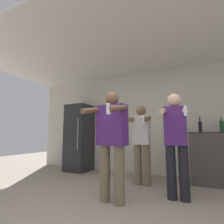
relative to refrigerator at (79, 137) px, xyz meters
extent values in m
cube|color=beige|center=(2.02, 0.35, 0.39)|extent=(7.00, 0.06, 2.55)
cube|color=silver|center=(2.02, -1.06, 1.69)|extent=(7.00, 3.28, 0.05)
cube|color=#262628|center=(0.00, 0.01, 0.00)|extent=(0.61, 0.63, 1.77)
cube|color=black|center=(0.00, -0.32, 0.00)|extent=(0.59, 0.01, 1.70)
cylinder|color=#99999E|center=(0.20, -0.34, 0.09)|extent=(0.02, 0.02, 0.80)
cylinder|color=black|center=(2.98, 0.02, 0.22)|extent=(0.07, 0.07, 0.22)
cylinder|color=black|center=(2.98, 0.02, 0.38)|extent=(0.03, 0.03, 0.09)
sphere|color=black|center=(2.98, 0.02, 0.42)|extent=(0.03, 0.03, 0.03)
cylinder|color=#194723|center=(3.36, 0.02, 0.22)|extent=(0.08, 0.08, 0.22)
cylinder|color=#194723|center=(3.36, 0.02, 0.37)|extent=(0.03, 0.03, 0.06)
sphere|color=maroon|center=(3.36, 0.02, 0.40)|extent=(0.03, 0.03, 0.03)
cylinder|color=#75664C|center=(1.64, -1.65, -0.49)|extent=(0.15, 0.15, 0.79)
cylinder|color=#75664C|center=(1.88, -1.68, -0.49)|extent=(0.15, 0.15, 0.79)
cube|color=#4C236B|center=(1.76, -1.66, 0.20)|extent=(0.47, 0.26, 0.59)
sphere|color=brown|center=(1.76, -1.66, 0.60)|extent=(0.20, 0.20, 0.20)
cylinder|color=brown|center=(1.53, -1.84, 0.41)|extent=(0.14, 0.43, 0.15)
cylinder|color=brown|center=(1.94, -1.89, 0.41)|extent=(0.14, 0.43, 0.15)
cube|color=white|center=(1.92, -2.10, 0.38)|extent=(0.04, 0.04, 0.14)
cylinder|color=black|center=(2.51, -1.15, -0.49)|extent=(0.14, 0.14, 0.79)
cylinder|color=black|center=(2.69, -1.15, -0.49)|extent=(0.14, 0.14, 0.79)
cube|color=#4C236B|center=(2.60, -1.15, 0.20)|extent=(0.33, 0.21, 0.59)
sphere|color=beige|center=(2.60, -1.15, 0.60)|extent=(0.21, 0.21, 0.21)
cylinder|color=beige|center=(2.45, -1.34, 0.41)|extent=(0.08, 0.37, 0.14)
cylinder|color=beige|center=(2.76, -1.33, 0.41)|extent=(0.08, 0.37, 0.14)
cube|color=white|center=(2.77, -1.51, 0.38)|extent=(0.04, 0.04, 0.14)
cylinder|color=#75664C|center=(1.83, -0.60, -0.51)|extent=(0.15, 0.15, 0.76)
cylinder|color=#75664C|center=(2.01, -0.61, -0.51)|extent=(0.15, 0.15, 0.76)
cube|color=beige|center=(1.92, -0.61, 0.16)|extent=(0.34, 0.23, 0.57)
sphere|color=brown|center=(1.92, -0.61, 0.54)|extent=(0.20, 0.20, 0.20)
cylinder|color=brown|center=(1.75, -0.75, 0.37)|extent=(0.12, 0.35, 0.15)
cylinder|color=brown|center=(2.06, -0.78, 0.37)|extent=(0.12, 0.35, 0.15)
cube|color=white|center=(2.05, -0.94, 0.34)|extent=(0.04, 0.04, 0.14)
camera|label=1|loc=(2.85, -4.01, 0.06)|focal=28.00mm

